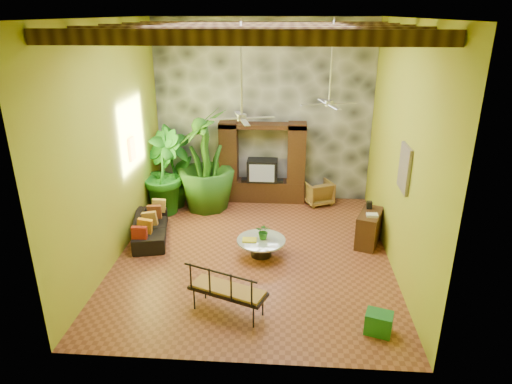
# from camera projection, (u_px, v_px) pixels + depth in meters

# --- Properties ---
(ground) EXTENTS (7.00, 7.00, 0.00)m
(ground) POSITION_uv_depth(u_px,v_px,m) (254.00, 253.00, 10.37)
(ground) COLOR brown
(ground) RESTS_ON ground
(ceiling) EXTENTS (6.00, 7.00, 0.02)m
(ceiling) POSITION_uv_depth(u_px,v_px,m) (254.00, 18.00, 8.53)
(ceiling) COLOR silver
(ceiling) RESTS_ON back_wall
(back_wall) EXTENTS (6.00, 0.02, 5.00)m
(back_wall) POSITION_uv_depth(u_px,v_px,m) (263.00, 112.00, 12.70)
(back_wall) COLOR gold
(back_wall) RESTS_ON ground
(left_wall) EXTENTS (0.02, 7.00, 5.00)m
(left_wall) POSITION_uv_depth(u_px,v_px,m) (113.00, 144.00, 9.65)
(left_wall) COLOR gold
(left_wall) RESTS_ON ground
(right_wall) EXTENTS (0.02, 7.00, 5.00)m
(right_wall) POSITION_uv_depth(u_px,v_px,m) (401.00, 150.00, 9.25)
(right_wall) COLOR gold
(right_wall) RESTS_ON ground
(stone_accent_wall) EXTENTS (5.98, 0.10, 4.98)m
(stone_accent_wall) POSITION_uv_depth(u_px,v_px,m) (263.00, 113.00, 12.64)
(stone_accent_wall) COLOR #313337
(stone_accent_wall) RESTS_ON ground
(ceiling_beams) EXTENTS (5.95, 5.36, 0.22)m
(ceiling_beams) POSITION_uv_depth(u_px,v_px,m) (254.00, 30.00, 8.61)
(ceiling_beams) COLOR #3F2B14
(ceiling_beams) RESTS_ON ceiling
(entertainment_center) EXTENTS (2.40, 0.55, 2.30)m
(entertainment_center) POSITION_uv_depth(u_px,v_px,m) (262.00, 168.00, 12.92)
(entertainment_center) COLOR #331D0E
(entertainment_center) RESTS_ON ground
(ceiling_fan_front) EXTENTS (1.28, 1.28, 1.86)m
(ceiling_fan_front) POSITION_uv_depth(u_px,v_px,m) (242.00, 107.00, 8.76)
(ceiling_fan_front) COLOR #B7B6BB
(ceiling_fan_front) RESTS_ON ceiling
(ceiling_fan_back) EXTENTS (1.28, 1.28, 1.86)m
(ceiling_fan_back) POSITION_uv_depth(u_px,v_px,m) (330.00, 94.00, 10.12)
(ceiling_fan_back) COLOR #B7B6BB
(ceiling_fan_back) RESTS_ON ceiling
(wall_art_mask) EXTENTS (0.06, 0.32, 0.55)m
(wall_art_mask) POSITION_uv_depth(u_px,v_px,m) (132.00, 149.00, 10.72)
(wall_art_mask) COLOR #C39416
(wall_art_mask) RESTS_ON left_wall
(wall_art_painting) EXTENTS (0.06, 0.70, 0.90)m
(wall_art_painting) POSITION_uv_depth(u_px,v_px,m) (405.00, 168.00, 8.77)
(wall_art_painting) COLOR teal
(wall_art_painting) RESTS_ON right_wall
(sofa) EXTENTS (1.13, 2.00, 0.55)m
(sofa) POSITION_uv_depth(u_px,v_px,m) (151.00, 227.00, 10.98)
(sofa) COLOR black
(sofa) RESTS_ON ground
(wicker_armchair) EXTENTS (0.96, 0.97, 0.68)m
(wicker_armchair) POSITION_uv_depth(u_px,v_px,m) (318.00, 192.00, 12.92)
(wicker_armchair) COLOR brown
(wicker_armchair) RESTS_ON ground
(tall_plant_a) EXTENTS (1.44, 1.43, 2.30)m
(tall_plant_a) POSITION_uv_depth(u_px,v_px,m) (173.00, 168.00, 12.41)
(tall_plant_a) COLOR #185917
(tall_plant_a) RESTS_ON ground
(tall_plant_b) EXTENTS (1.42, 1.54, 2.24)m
(tall_plant_b) POSITION_uv_depth(u_px,v_px,m) (162.00, 172.00, 12.14)
(tall_plant_b) COLOR #1B681B
(tall_plant_b) RESTS_ON ground
(tall_plant_c) EXTENTS (1.75, 1.75, 2.77)m
(tall_plant_c) POSITION_uv_depth(u_px,v_px,m) (205.00, 160.00, 12.23)
(tall_plant_c) COLOR #245616
(tall_plant_c) RESTS_ON ground
(coffee_table) EXTENTS (1.09, 1.09, 0.40)m
(coffee_table) POSITION_uv_depth(u_px,v_px,m) (261.00, 245.00, 10.17)
(coffee_table) COLOR black
(coffee_table) RESTS_ON ground
(centerpiece_plant) EXTENTS (0.36, 0.32, 0.36)m
(centerpiece_plant) POSITION_uv_depth(u_px,v_px,m) (264.00, 231.00, 10.08)
(centerpiece_plant) COLOR #1F5E18
(centerpiece_plant) RESTS_ON coffee_table
(yellow_tray) EXTENTS (0.32, 0.24, 0.03)m
(yellow_tray) POSITION_uv_depth(u_px,v_px,m) (250.00, 240.00, 10.06)
(yellow_tray) COLOR yellow
(yellow_tray) RESTS_ON coffee_table
(iron_bench) EXTENTS (1.49, 1.02, 0.57)m
(iron_bench) POSITION_uv_depth(u_px,v_px,m) (227.00, 289.00, 8.05)
(iron_bench) COLOR black
(iron_bench) RESTS_ON ground
(side_console) EXTENTS (0.76, 1.08, 0.79)m
(side_console) POSITION_uv_depth(u_px,v_px,m) (369.00, 228.00, 10.65)
(side_console) COLOR #3E1B13
(side_console) RESTS_ON ground
(green_bin) EXTENTS (0.52, 0.45, 0.39)m
(green_bin) POSITION_uv_depth(u_px,v_px,m) (379.00, 323.00, 7.73)
(green_bin) COLOR #1C6B1D
(green_bin) RESTS_ON ground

